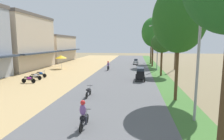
{
  "coord_description": "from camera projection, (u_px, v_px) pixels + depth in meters",
  "views": [
    {
      "loc": [
        2.13,
        -3.36,
        4.84
      ],
      "look_at": [
        -0.69,
        18.41,
        1.7
      ],
      "focal_mm": 30.06,
      "sensor_mm": 36.0,
      "label": 1
    }
  ],
  "objects": [
    {
      "name": "car_hatchback_silver",
      "position": [
        136.0,
        61.0,
        42.74
      ],
      "size": [
        1.04,
        2.0,
        1.23
      ],
      "color": "#B7BCC1",
      "rests_on": "road_strip"
    },
    {
      "name": "streetlamp_near",
      "position": [
        199.0,
        48.0,
        11.09
      ],
      "size": [
        3.16,
        0.2,
        7.78
      ],
      "color": "gray",
      "rests_on": "median_strip"
    },
    {
      "name": "motorbike_ahead_third",
      "position": [
        108.0,
        66.0,
        33.03
      ],
      "size": [
        0.54,
        1.8,
        1.66
      ],
      "color": "black",
      "rests_on": "road_strip"
    },
    {
      "name": "utility_pole_near",
      "position": [
        176.0,
        41.0,
        33.93
      ],
      "size": [
        1.8,
        0.2,
        9.93
      ],
      "color": "brown",
      "rests_on": "ground"
    },
    {
      "name": "vendor_umbrella",
      "position": [
        61.0,
        57.0,
        35.23
      ],
      "size": [
        2.2,
        2.2,
        2.52
      ],
      "color": "#99999E",
      "rests_on": "dirt_shoulder"
    },
    {
      "name": "streetlamp_mid",
      "position": [
        158.0,
        44.0,
        32.73
      ],
      "size": [
        3.16,
        0.2,
        7.96
      ],
      "color": "gray",
      "rests_on": "median_strip"
    },
    {
      "name": "streetlamp_far",
      "position": [
        151.0,
        46.0,
        48.49
      ],
      "size": [
        3.16,
        0.2,
        7.11
      ],
      "color": "gray",
      "rests_on": "median_strip"
    },
    {
      "name": "parked_motorbike_fourth",
      "position": [
        35.0,
        76.0,
        24.65
      ],
      "size": [
        1.8,
        0.54,
        0.94
      ],
      "color": "black",
      "rests_on": "dirt_shoulder"
    },
    {
      "name": "car_van_black",
      "position": [
        140.0,
        73.0,
        24.1
      ],
      "size": [
        1.19,
        2.41,
        1.67
      ],
      "color": "black",
      "rests_on": "road_strip"
    },
    {
      "name": "shophouse_far",
      "position": [
        54.0,
        48.0,
        50.75
      ],
      "size": [
        8.96,
        14.12,
        6.9
      ],
      "color": "#C6B299",
      "rests_on": "ground"
    },
    {
      "name": "median_tree_second",
      "position": [
        179.0,
        19.0,
        15.01
      ],
      "size": [
        4.27,
        4.27,
        9.48
      ],
      "color": "#4C351E",
      "rests_on": "median_strip"
    },
    {
      "name": "parked_motorbike_third",
      "position": [
        29.0,
        79.0,
        22.66
      ],
      "size": [
        1.8,
        0.54,
        0.94
      ],
      "color": "black",
      "rests_on": "dirt_shoulder"
    },
    {
      "name": "median_tree_third",
      "position": [
        162.0,
        43.0,
        27.31
      ],
      "size": [
        3.21,
        3.21,
        6.32
      ],
      "color": "#4C351E",
      "rests_on": "median_strip"
    },
    {
      "name": "median_tree_fourth",
      "position": [
        153.0,
        32.0,
        38.08
      ],
      "size": [
        4.68,
        4.68,
        9.99
      ],
      "color": "#4C351E",
      "rests_on": "median_strip"
    },
    {
      "name": "motorbike_ahead_second",
      "position": [
        89.0,
        91.0,
        16.83
      ],
      "size": [
        0.54,
        1.8,
        0.94
      ],
      "color": "black",
      "rests_on": "road_strip"
    },
    {
      "name": "parked_motorbike_fifth",
      "position": [
        41.0,
        74.0,
        26.36
      ],
      "size": [
        1.8,
        0.54,
        0.94
      ],
      "color": "black",
      "rests_on": "dirt_shoulder"
    },
    {
      "name": "median_tree_fifth",
      "position": [
        151.0,
        37.0,
        43.3
      ],
      "size": [
        3.44,
        3.44,
        8.07
      ],
      "color": "#4C351E",
      "rests_on": "median_strip"
    },
    {
      "name": "shophouse_mid",
      "position": [
        19.0,
        42.0,
        35.43
      ],
      "size": [
        9.49,
        13.26,
        10.1
      ],
      "color": "#C6B299",
      "rests_on": "ground"
    },
    {
      "name": "motorbike_foreground_rider",
      "position": [
        84.0,
        115.0,
        10.51
      ],
      "size": [
        0.54,
        1.8,
        1.66
      ],
      "color": "black",
      "rests_on": "road_strip"
    }
  ]
}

